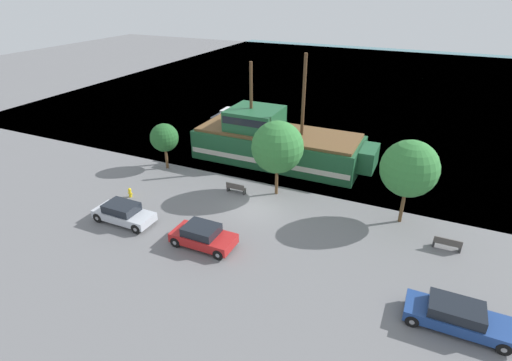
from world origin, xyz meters
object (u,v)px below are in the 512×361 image
(parked_car_curb_mid, at_px, (123,213))
(parked_car_curb_rear, at_px, (203,236))
(parked_car_curb_front, at_px, (457,316))
(bench_promenade_west, at_px, (447,244))
(bench_promenade_east, at_px, (236,188))
(pirate_ship, at_px, (276,143))
(moored_boat_dockside, at_px, (234,120))
(fire_hydrant, at_px, (130,192))

(parked_car_curb_mid, xyz_separation_m, parked_car_curb_rear, (6.42, -0.07, 0.00))
(parked_car_curb_front, relative_size, bench_promenade_west, 2.95)
(parked_car_curb_mid, relative_size, bench_promenade_east, 2.77)
(pirate_ship, height_order, bench_promenade_west, pirate_ship)
(bench_promenade_east, bearing_deg, bench_promenade_west, -4.14)
(bench_promenade_east, bearing_deg, parked_car_curb_front, -25.91)
(parked_car_curb_mid, bearing_deg, bench_promenade_east, 53.89)
(parked_car_curb_mid, distance_m, bench_promenade_west, 21.23)
(moored_boat_dockside, bearing_deg, parked_car_curb_mid, -83.31)
(parked_car_curb_mid, relative_size, fire_hydrant, 5.63)
(pirate_ship, xyz_separation_m, moored_boat_dockside, (-8.02, 7.00, -1.01))
(parked_car_curb_rear, bearing_deg, moored_boat_dockside, 112.70)
(fire_hydrant, height_order, bench_promenade_east, bench_promenade_east)
(parked_car_curb_mid, bearing_deg, parked_car_curb_front, -1.95)
(moored_boat_dockside, bearing_deg, bench_promenade_west, -33.84)
(parked_car_curb_rear, distance_m, bench_promenade_west, 15.19)
(pirate_ship, relative_size, fire_hydrant, 21.40)
(pirate_ship, distance_m, bench_promenade_west, 17.10)
(pirate_ship, relative_size, parked_car_curb_front, 3.41)
(moored_boat_dockside, relative_size, fire_hydrant, 6.58)
(parked_car_curb_front, xyz_separation_m, parked_car_curb_mid, (-20.94, 0.71, 0.02))
(parked_car_curb_front, bearing_deg, moored_boat_dockside, 136.88)
(parked_car_curb_rear, bearing_deg, bench_promenade_east, 100.62)
(parked_car_curb_front, distance_m, parked_car_curb_mid, 20.95)
(fire_hydrant, relative_size, bench_promenade_west, 0.47)
(moored_boat_dockside, distance_m, parked_car_curb_rear, 23.08)
(moored_boat_dockside, xyz_separation_m, parked_car_curb_mid, (2.49, -21.22, -0.03))
(pirate_ship, bearing_deg, parked_car_curb_rear, -86.45)
(parked_car_curb_mid, xyz_separation_m, fire_hydrant, (-2.03, 2.99, -0.29))
(pirate_ship, xyz_separation_m, parked_car_curb_front, (15.40, -14.93, -1.06))
(bench_promenade_east, bearing_deg, parked_car_curb_rear, -79.38)
(parked_car_curb_rear, xyz_separation_m, fire_hydrant, (-8.44, 3.06, -0.29))
(parked_car_curb_rear, bearing_deg, pirate_ship, 93.55)
(pirate_ship, distance_m, bench_promenade_east, 7.37)
(moored_boat_dockside, height_order, parked_car_curb_rear, moored_boat_dockside)
(bench_promenade_east, height_order, bench_promenade_west, same)
(bench_promenade_west, bearing_deg, pirate_ship, 150.70)
(moored_boat_dockside, relative_size, parked_car_curb_rear, 1.25)
(parked_car_curb_front, xyz_separation_m, bench_promenade_west, (-0.54, 6.59, -0.25))
(parked_car_curb_rear, height_order, bench_promenade_west, parked_car_curb_rear)
(pirate_ship, distance_m, moored_boat_dockside, 10.70)
(parked_car_curb_front, relative_size, bench_promenade_east, 3.08)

